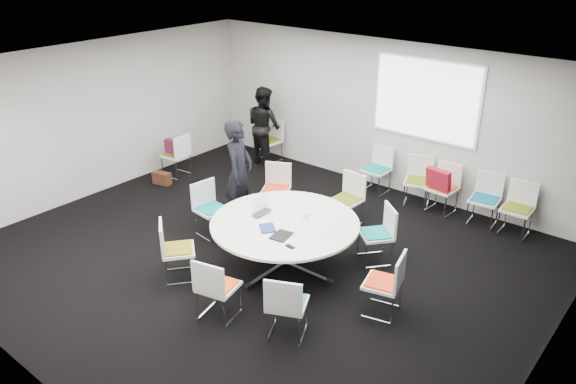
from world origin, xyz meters
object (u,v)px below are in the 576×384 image
Objects in this scene: chair_back_a at (376,178)px; chair_back_d at (483,209)px; brown_bag at (162,178)px; chair_ring_d at (276,199)px; chair_ring_c at (346,209)px; chair_ring_h at (287,316)px; maroon_bag at (175,147)px; chair_back_b at (417,190)px; chair_back_e at (515,219)px; chair_person_back at (269,148)px; chair_ring_b at (376,244)px; chair_back_c at (441,197)px; chair_ring_g at (218,298)px; conference_table at (285,234)px; chair_ring_e at (212,219)px; chair_ring_f at (178,260)px; chair_ring_a at (383,295)px; person_main at (239,173)px; person_back at (264,125)px; laptop at (264,214)px; chair_spare_left at (177,163)px; cup at (306,216)px.

chair_back_d is (2.08, -0.00, 0.00)m from chair_back_a.
brown_bag is at bearing 17.17° from chair_back_d.
chair_ring_c is at bearing 173.11° from chair_ring_d.
chair_ring_c is at bearing 103.10° from chair_back_a.
chair_ring_d is at bearing 107.18° from chair_ring_h.
chair_back_b is at bearing 22.91° from maroon_bag.
chair_back_e and chair_person_back have the same top height.
chair_ring_b and chair_ring_h have the same top height.
chair_ring_g is at bearing 83.57° from chair_back_c.
chair_ring_e reaches higher than conference_table.
chair_ring_b is at bearing 44.88° from conference_table.
chair_back_d is (2.72, 4.32, 0.00)m from chair_ring_f.
chair_ring_b is 2.68m from chair_ring_e.
chair_back_c reaches higher than maroon_bag.
conference_table is 2.43× the size of chair_ring_a.
chair_ring_a is 5.66m from chair_person_back.
maroon_bag is at bearing 12.59° from chair_back_d.
chair_back_a is at bearing 34.14° from brown_bag.
maroon_bag is (-4.41, -1.86, 0.34)m from chair_back_b.
chair_ring_g is at bearing 64.81° from chair_back_d.
chair_back_d is 0.49× the size of person_main.
chair_back_e is (2.33, 1.44, 0.00)m from chair_ring_c.
chair_ring_d is 2.20× the size of maroon_bag.
person_back is (-1.44, 2.94, 0.55)m from chair_ring_e.
chair_back_e is (0.59, 3.20, 0.00)m from chair_ring_a.
chair_back_b is 1.00× the size of chair_back_c.
chair_ring_h is 2.20× the size of maroon_bag.
chair_back_e is at bearing 91.90° from chair_ring_f.
laptop is (-1.39, 1.18, 0.47)m from chair_ring_h.
chair_back_c is at bearing -2.12° from chair_back_e.
chair_back_c is 1.00× the size of chair_back_e.
chair_ring_f is at bearing 98.38° from chair_ring_a.
laptop is at bearing 50.38° from chair_back_d.
chair_ring_e is 4.02m from chair_back_c.
conference_table is at bearing -88.05° from laptop.
person_main is (2.39, -0.65, 0.62)m from chair_spare_left.
chair_ring_g is 1.00× the size of chair_back_b.
chair_person_back is at bearing 111.22° from chair_ring_g.
chair_ring_h and chair_back_c have the same top height.
chair_ring_d is 0.53× the size of person_back.
conference_table is at bearing 104.94° from chair_ring_h.
chair_back_d is at bearing -3.66° from chair_back_e.
chair_ring_a and chair_spare_left have the same top height.
chair_ring_c is 1.52m from cup.
chair_ring_h is at bearing 72.34° from chair_ring_e.
chair_ring_a is 1.28m from chair_ring_b.
chair_person_back is (-1.44, 3.10, 0.00)m from chair_ring_e.
chair_ring_f reaches higher than cup.
chair_ring_a and chair_back_e have the same top height.
chair_person_back is (-4.67, 3.19, 0.00)m from chair_ring_a.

